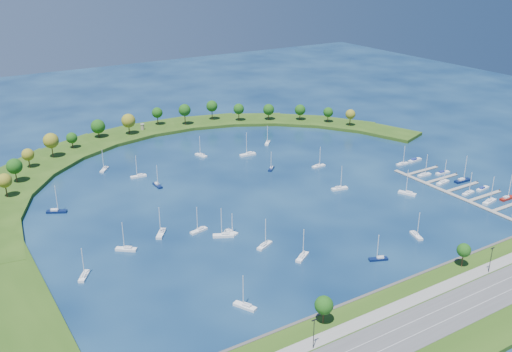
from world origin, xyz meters
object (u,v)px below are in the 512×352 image
moored_boat_8 (268,142)px  moored_boat_0 (84,275)px  moored_boat_18 (161,233)px  moored_boat_19 (339,188)px  docked_boat_6 (443,182)px  docked_boat_7 (462,180)px  moored_boat_4 (224,235)px  docked_boat_9 (443,173)px  moored_boat_1 (302,256)px  docked_boat_11 (415,160)px  docked_boat_3 (507,198)px  moored_boat_13 (248,154)px  moored_boat_11 (56,211)px  moored_boat_20 (231,231)px  docked_boat_10 (402,163)px  moored_boat_10 (157,185)px  docked_boat_4 (468,192)px  docked_boat_5 (483,189)px  moored_boat_17 (126,248)px  moored_boat_5 (201,155)px  moored_boat_12 (139,176)px  harbor_tower (142,127)px  moored_boat_15 (378,258)px  docked_boat_8 (424,174)px  moored_boat_3 (264,245)px  moored_boat_2 (416,235)px  docked_boat_2 (489,201)px  dock_system (467,193)px  moored_boat_9 (104,169)px  moored_boat_21 (319,165)px  moored_boat_16 (271,168)px  moored_boat_14 (245,305)px

moored_boat_8 → moored_boat_0: bearing=-14.3°
moored_boat_18 → moored_boat_19: size_ratio=1.04×
docked_boat_6 → docked_boat_7: docked_boat_7 is taller
moored_boat_4 → docked_boat_9: 133.06m
moored_boat_1 → moored_boat_4: bearing=87.1°
docked_boat_11 → docked_boat_3: bearing=-98.5°
moored_boat_13 → docked_boat_6: (62.25, -88.77, -0.04)m
moored_boat_11 → docked_boat_9: bearing=10.7°
moored_boat_1 → moored_boat_20: size_ratio=1.33×
docked_boat_7 → docked_boat_10: size_ratio=1.29×
moored_boat_10 → docked_boat_4: 153.42m
docked_boat_10 → docked_boat_5: bearing=-76.4°
moored_boat_17 → docked_boat_7: 172.86m
moored_boat_5 → docked_boat_10: size_ratio=1.10×
docked_boat_7 → moored_boat_12: bearing=150.1°
harbor_tower → moored_boat_15: bearing=-85.5°
moored_boat_1 → moored_boat_15: 29.19m
moored_boat_1 → docked_boat_8: bearing=-12.9°
moored_boat_19 → docked_boat_9: moored_boat_19 is taller
moored_boat_1 → docked_boat_7: bearing=-22.0°
moored_boat_5 → docked_boat_11: moored_boat_5 is taller
moored_boat_12 → docked_boat_10: 143.72m
moored_boat_3 → moored_boat_18: moored_boat_18 is taller
moored_boat_8 → moored_boat_2: bearing=36.3°
moored_boat_17 → docked_boat_2: size_ratio=0.95×
dock_system → docked_boat_3: docked_boat_3 is taller
moored_boat_9 → moored_boat_15: moored_boat_9 is taller
docked_boat_10 → moored_boat_8: bearing=125.5°
moored_boat_21 → docked_boat_2: (39.10, -80.12, 0.05)m
moored_boat_21 → docked_boat_8: (39.11, -39.89, 0.01)m
moored_boat_0 → moored_boat_9: moored_boat_9 is taller
harbor_tower → dock_system: size_ratio=0.05×
moored_boat_8 → moored_boat_13: 24.46m
moored_boat_10 → moored_boat_2: bearing=32.2°
docked_boat_6 → moored_boat_4: bearing=167.2°
moored_boat_17 → docked_boat_2: docked_boat_2 is taller
docked_boat_2 → moored_boat_1: bearing=167.8°
moored_boat_3 → moored_boat_2: bearing=-48.6°
moored_boat_4 → moored_boat_16: bearing=-110.1°
moored_boat_13 → docked_boat_10: size_ratio=1.29×
docked_boat_8 → docked_boat_11: 22.13m
moored_boat_15 → docked_boat_10: 109.24m
moored_boat_3 → moored_boat_21: 95.00m
moored_boat_19 → docked_boat_5: moored_boat_19 is taller
moored_boat_13 → moored_boat_14: size_ratio=1.16×
moored_boat_0 → moored_boat_11: bearing=27.9°
harbor_tower → moored_boat_1: moored_boat_1 is taller
moored_boat_13 → moored_boat_15: bearing=84.9°
moored_boat_19 → docked_boat_7: 65.39m
moored_boat_9 → moored_boat_11: bearing=-2.3°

